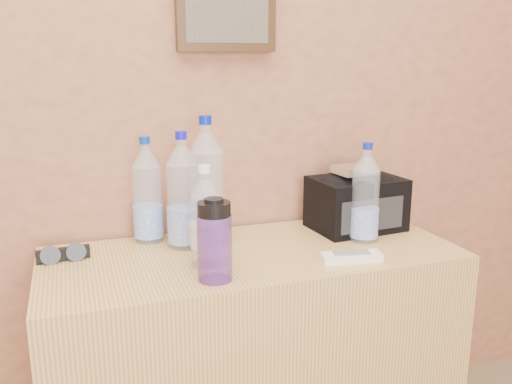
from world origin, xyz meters
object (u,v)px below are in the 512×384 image
at_px(pet_large_b, 147,196).
at_px(pet_small, 205,222).
at_px(ac_remote, 351,257).
at_px(nalgene_bottle, 215,240).
at_px(pet_large_d, 365,198).
at_px(foil_packet, 354,170).
at_px(pet_large_c, 207,188).
at_px(toiletry_bag, 356,200).
at_px(sunglasses, 63,254).
at_px(pet_large_a, 183,197).
at_px(dresser, 253,366).

distance_m(pet_large_b, pet_small, 0.27).
bearing_deg(ac_remote, nalgene_bottle, -169.61).
xyz_separation_m(pet_large_d, nalgene_bottle, (-0.50, -0.14, -0.03)).
bearing_deg(pet_small, foil_packet, 14.17).
bearing_deg(pet_large_c, foil_packet, -5.84).
distance_m(pet_small, nalgene_bottle, 0.11).
relative_size(pet_large_d, toiletry_bag, 1.08).
height_order(sunglasses, ac_remote, sunglasses).
relative_size(pet_large_a, foil_packet, 2.95).
relative_size(pet_large_c, ac_remote, 2.30).
xyz_separation_m(nalgene_bottle, sunglasses, (-0.35, 0.26, -0.08)).
bearing_deg(pet_large_d, pet_small, -175.53).
bearing_deg(dresser, toiletry_bag, 14.56).
relative_size(pet_large_a, pet_large_b, 1.07).
bearing_deg(pet_small, pet_large_b, 114.69).
relative_size(pet_large_a, nalgene_bottle, 1.62).
distance_m(pet_large_d, pet_small, 0.49).
bearing_deg(sunglasses, foil_packet, -6.67).
xyz_separation_m(pet_large_d, toiletry_bag, (0.04, 0.11, -0.04)).
xyz_separation_m(pet_large_a, pet_large_b, (-0.09, 0.09, -0.01)).
distance_m(pet_large_a, nalgene_bottle, 0.27).
xyz_separation_m(dresser, sunglasses, (-0.51, 0.10, 0.38)).
bearing_deg(pet_large_d, pet_large_a, 166.54).
distance_m(pet_large_d, sunglasses, 0.87).
bearing_deg(ac_remote, pet_large_b, 154.32).
bearing_deg(ac_remote, pet_large_c, 149.83).
xyz_separation_m(pet_large_b, ac_remote, (0.49, -0.35, -0.13)).
relative_size(dresser, ac_remote, 7.12).
height_order(pet_large_a, pet_small, pet_large_a).
bearing_deg(pet_large_c, toiletry_bag, -2.47).
distance_m(ac_remote, toiletry_bag, 0.31).
bearing_deg(pet_large_b, pet_small, -65.31).
height_order(nalgene_bottle, toiletry_bag, nalgene_bottle).
xyz_separation_m(pet_large_c, pet_small, (-0.05, -0.17, -0.05)).
bearing_deg(pet_small, pet_large_d, 4.47).
relative_size(pet_large_c, toiletry_bag, 1.36).
relative_size(pet_large_b, sunglasses, 2.25).
xyz_separation_m(pet_large_b, pet_large_d, (0.61, -0.21, -0.01)).
bearing_deg(nalgene_bottle, dresser, 46.35).
distance_m(pet_large_c, pet_small, 0.19).
height_order(pet_large_b, foil_packet, pet_large_b).
distance_m(dresser, pet_large_d, 0.60).
xyz_separation_m(toiletry_bag, foil_packet, (-0.03, -0.03, 0.11)).
bearing_deg(pet_large_c, pet_large_a, -171.41).
height_order(pet_large_b, pet_large_c, pet_large_c).
distance_m(pet_large_a, ac_remote, 0.50).
bearing_deg(pet_small, ac_remote, -15.16).
bearing_deg(pet_small, dresser, 19.90).
distance_m(pet_large_a, pet_large_c, 0.08).
bearing_deg(sunglasses, toiletry_bag, -4.95).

